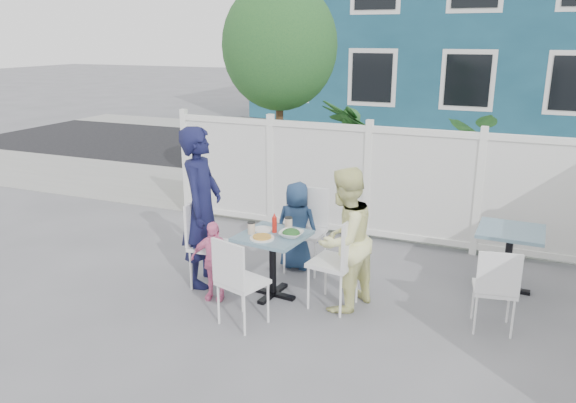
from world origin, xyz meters
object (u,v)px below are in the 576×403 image
at_px(chair_near, 237,277).
at_px(main_table, 273,248).
at_px(chair_right, 341,255).
at_px(spare_table, 510,243).
at_px(toddler, 214,261).
at_px(chair_back, 307,223).
at_px(chair_left, 205,237).
at_px(man, 202,207).
at_px(woman, 344,240).
at_px(boy, 297,226).
at_px(utility_cabinet, 251,158).

bearing_deg(chair_near, main_table, 104.47).
bearing_deg(chair_right, spare_table, -46.64).
bearing_deg(chair_right, toddler, 111.60).
relative_size(chair_right, toddler, 1.15).
height_order(chair_right, chair_back, chair_right).
distance_m(chair_left, chair_near, 1.07).
bearing_deg(toddler, chair_back, 51.66).
relative_size(man, woman, 1.21).
bearing_deg(woman, chair_right, -7.32).
bearing_deg(spare_table, toddler, -153.88).
xyz_separation_m(chair_left, man, (-0.06, 0.05, 0.33)).
distance_m(spare_table, man, 3.43).
distance_m(chair_left, chair_back, 1.26).
distance_m(boy, toddler, 1.24).
height_order(chair_right, chair_near, chair_right).
height_order(woman, boy, woman).
height_order(main_table, toddler, toddler).
bearing_deg(chair_left, woman, 90.40).
distance_m(utility_cabinet, boy, 3.55).
relative_size(chair_back, boy, 0.92).
xyz_separation_m(chair_near, man, (-0.84, 0.78, 0.38)).
bearing_deg(chair_back, man, 41.10).
bearing_deg(chair_back, spare_table, -174.51).
bearing_deg(spare_table, chair_left, -160.08).
bearing_deg(man, boy, -58.32).
height_order(chair_left, woman, woman).
bearing_deg(toddler, chair_right, 3.07).
bearing_deg(chair_near, chair_right, 60.86).
relative_size(main_table, chair_back, 0.75).
xyz_separation_m(main_table, boy, (-0.05, 0.82, -0.01)).
relative_size(chair_left, chair_right, 0.98).
relative_size(man, boy, 1.67).
xyz_separation_m(main_table, chair_near, (-0.04, -0.76, -0.02)).
distance_m(main_table, chair_near, 0.76).
bearing_deg(spare_table, chair_right, -144.91).
relative_size(chair_back, woman, 0.66).
height_order(utility_cabinet, chair_back, utility_cabinet).
relative_size(chair_left, woman, 0.66).
height_order(boy, toddler, boy).
bearing_deg(main_table, utility_cabinet, 119.32).
relative_size(utility_cabinet, chair_right, 1.25).
xyz_separation_m(main_table, chair_left, (-0.82, -0.03, 0.02)).
distance_m(utility_cabinet, chair_back, 3.59).
bearing_deg(woman, main_table, -68.37).
relative_size(chair_right, chair_back, 1.01).
bearing_deg(chair_right, utility_cabinet, 45.85).
height_order(utility_cabinet, chair_right, utility_cabinet).
xyz_separation_m(chair_left, toddler, (0.26, -0.28, -0.14)).
bearing_deg(utility_cabinet, boy, -49.37).
bearing_deg(chair_right, chair_back, 47.33).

